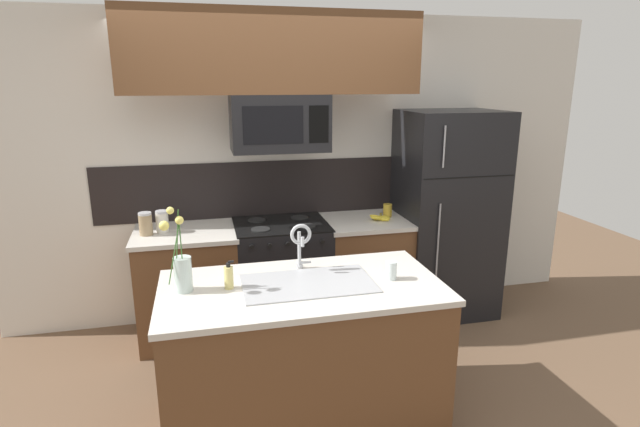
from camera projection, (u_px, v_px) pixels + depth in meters
name	position (u px, v px, depth m)	size (l,w,h in m)	color
ground_plane	(304.00, 385.00, 3.48)	(10.00, 10.00, 0.00)	brown
rear_partition	(307.00, 169.00, 4.41)	(5.20, 0.10, 2.60)	silver
splash_band	(275.00, 188.00, 4.33)	(2.98, 0.01, 0.48)	black
back_counter_left	(189.00, 285.00, 4.03)	(0.80, 0.65, 0.91)	brown
back_counter_right	(364.00, 269.00, 4.36)	(0.72, 0.65, 0.91)	brown
stove_range	(282.00, 276.00, 4.20)	(0.76, 0.64, 0.93)	black
microwave	(279.00, 123.00, 3.85)	(0.74, 0.40, 0.43)	black
upper_cabinet_band	(273.00, 53.00, 3.68)	(2.22, 0.34, 0.60)	brown
refrigerator	(445.00, 214.00, 4.44)	(0.83, 0.74, 1.81)	black
storage_jar_tall	(146.00, 224.00, 3.80)	(0.10, 0.10, 0.18)	#997F5B
storage_jar_medium	(162.00, 221.00, 3.87)	(0.10, 0.10, 0.17)	silver
banana_bunch	(381.00, 218.00, 4.21)	(0.19, 0.15, 0.08)	yellow
coffee_tin	(388.00, 210.00, 4.33)	(0.08, 0.08, 0.11)	gold
island_counter	(303.00, 354.00, 3.01)	(1.63, 0.85, 0.91)	brown
kitchen_sink	(308.00, 295.00, 2.92)	(0.76, 0.44, 0.16)	#ADAFB5
sink_faucet	(301.00, 240.00, 3.06)	(0.14, 0.14, 0.31)	#B7BABF
dish_soap_bottle	(229.00, 277.00, 2.82)	(0.06, 0.05, 0.16)	#DBCC75
drinking_glass	(391.00, 270.00, 2.96)	(0.07, 0.07, 0.11)	silver
flower_vase	(182.00, 270.00, 2.77)	(0.15, 0.12, 0.49)	silver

